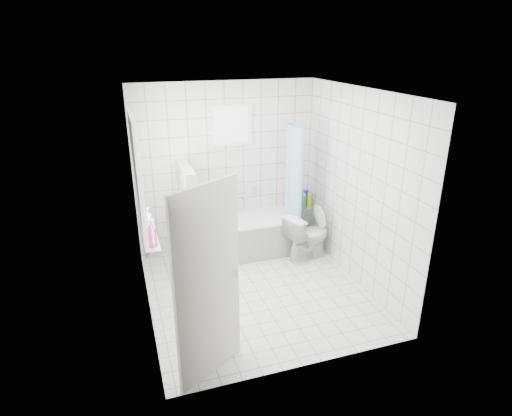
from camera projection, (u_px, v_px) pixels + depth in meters
name	position (u px, v px, depth m)	size (l,w,h in m)	color
ground	(257.00, 291.00, 5.73)	(3.00, 3.00, 0.00)	white
ceiling	(257.00, 91.00, 4.78)	(3.00, 3.00, 0.00)	white
wall_back	(226.00, 168.00, 6.58)	(2.80, 0.02, 2.60)	white
wall_front	(309.00, 254.00, 3.93)	(2.80, 0.02, 2.60)	white
wall_left	(140.00, 213.00, 4.85)	(0.02, 3.00, 2.60)	white
wall_right	(357.00, 188.00, 5.67)	(0.02, 3.00, 2.60)	white
window_left	(140.00, 180.00, 5.02)	(0.01, 0.90, 1.40)	white
window_back	(232.00, 126.00, 6.33)	(0.50, 0.01, 0.50)	white
window_sill	(149.00, 237.00, 5.30)	(0.18, 1.02, 0.08)	white
door	(208.00, 286.00, 3.98)	(0.04, 0.80, 2.00)	silver
bathtub	(244.00, 236.00, 6.67)	(1.58, 0.77, 0.58)	white
partition_wall	(188.00, 216.00, 6.20)	(0.15, 0.85, 1.50)	white
tiled_ledge	(302.00, 222.00, 7.22)	(0.40, 0.24, 0.55)	white
toilet	(308.00, 236.00, 6.47)	(0.41, 0.72, 0.73)	white
curtain_rod	(291.00, 123.00, 6.23)	(0.02, 0.02, 0.80)	silver
shower_curtain	(293.00, 185.00, 6.45)	(0.14, 0.48, 1.78)	#44ACC9
tub_faucet	(244.00, 194.00, 6.79)	(0.18, 0.06, 0.06)	silver
sill_bottles	(150.00, 227.00, 5.16)	(0.17, 0.79, 0.32)	white
ledge_bottles	(305.00, 200.00, 7.06)	(0.18, 0.19, 0.27)	#1B16B0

